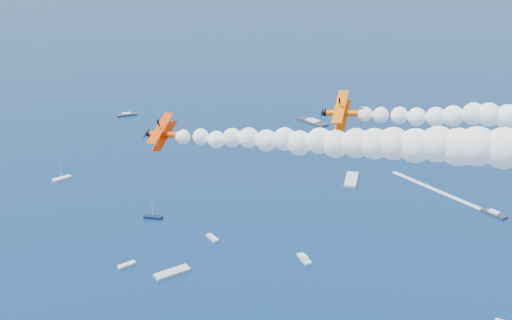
# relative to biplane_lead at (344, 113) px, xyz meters

# --- Properties ---
(biplane_lead) EXTENTS (7.55, 9.40, 7.85)m
(biplane_lead) POSITION_rel_biplane_lead_xyz_m (0.00, 0.00, 0.00)
(biplane_lead) COLOR #FF6505
(biplane_trail) EXTENTS (7.45, 9.02, 7.19)m
(biplane_trail) POSITION_rel_biplane_lead_xyz_m (-25.84, -9.71, -2.17)
(biplane_trail) COLOR #FF3C05
(smoke_trail_trail) EXTENTS (69.72, 22.08, 11.86)m
(smoke_trail_trail) POSITION_rel_biplane_lead_xyz_m (8.12, -13.78, 0.47)
(smoke_trail_trail) COLOR white
(spectator_boats) EXTENTS (207.84, 178.41, 0.70)m
(spectator_boats) POSITION_rel_biplane_lead_xyz_m (-13.10, 94.12, -59.56)
(spectator_boats) COLOR white
(spectator_boats) RESTS_ON ground
(boat_wakes) EXTENTS (271.17, 158.13, 0.04)m
(boat_wakes) POSITION_rel_biplane_lead_xyz_m (-2.39, 71.56, -59.88)
(boat_wakes) COLOR white
(boat_wakes) RESTS_ON ground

